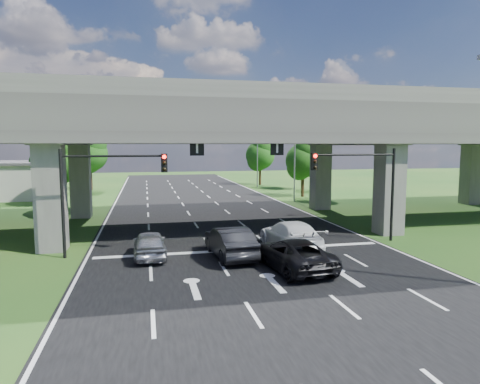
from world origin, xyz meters
name	(u,v)px	position (x,y,z in m)	size (l,w,h in m)	color
ground	(259,267)	(0.00, 0.00, 0.00)	(160.00, 160.00, 0.00)	#1D4B18
road	(224,229)	(0.00, 10.00, 0.01)	(18.00, 120.00, 0.03)	black
overpass	(218,123)	(0.00, 12.00, 7.92)	(80.00, 15.00, 10.00)	#373532
signal_right	(363,177)	(7.82, 3.94, 4.19)	(5.76, 0.54, 6.00)	black
signal_left	(103,182)	(-7.82, 3.94, 4.19)	(5.76, 0.54, 6.00)	black
streetlight_far	(291,148)	(10.10, 24.00, 5.85)	(3.38, 0.25, 10.00)	gray
streetlight_beyond	(255,148)	(10.10, 40.00, 5.85)	(3.38, 0.25, 10.00)	gray
tree_left_near	(61,159)	(-13.95, 26.00, 4.82)	(4.50, 4.50, 7.80)	black
tree_left_mid	(47,162)	(-16.95, 34.00, 4.17)	(3.91, 3.90, 6.76)	black
tree_left_far	(90,153)	(-12.95, 42.00, 5.14)	(4.80, 4.80, 8.32)	black
tree_right_near	(303,159)	(13.05, 28.00, 4.50)	(4.20, 4.20, 7.28)	black
tree_right_mid	(303,160)	(16.05, 36.00, 4.17)	(3.91, 3.90, 6.76)	black
tree_right_far	(260,154)	(12.05, 44.00, 4.82)	(4.50, 4.50, 7.80)	black
car_silver	(150,244)	(-5.40, 3.00, 0.77)	(1.75, 4.36, 1.48)	#A1A3A8
car_dark	(230,242)	(-1.08, 2.09, 0.88)	(1.80, 5.17, 1.70)	black
car_white	(291,235)	(2.76, 3.00, 0.89)	(2.40, 5.89, 1.71)	white
car_trailing	(293,254)	(1.56, -0.83, 0.80)	(2.55, 5.52, 1.53)	black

